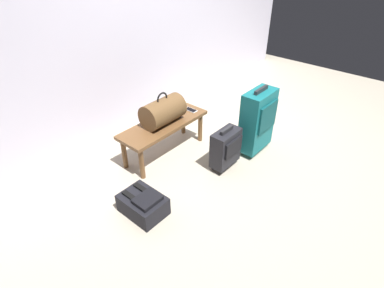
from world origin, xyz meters
name	(u,v)px	position (x,y,z in m)	size (l,w,h in m)	color
ground_plane	(252,165)	(0.00, 0.00, 0.00)	(6.60, 6.60, 0.00)	#B2A893
back_wall	(136,1)	(0.00, 1.60, 1.40)	(6.00, 0.10, 2.80)	silver
bench	(164,127)	(-0.43, 0.84, 0.32)	(1.00, 0.36, 0.38)	brown
duffel_bag_brown	(163,111)	(-0.43, 0.84, 0.51)	(0.44, 0.26, 0.34)	brown
cell_phone	(191,110)	(-0.04, 0.80, 0.38)	(0.07, 0.14, 0.01)	silver
suitcase_upright_teal	(257,120)	(0.25, 0.13, 0.38)	(0.40, 0.23, 0.74)	#14666B
suitcase_small_charcoal	(226,148)	(-0.21, 0.20, 0.24)	(0.32, 0.19, 0.46)	black
backpack_dark	(143,204)	(-1.17, 0.36, 0.09)	(0.28, 0.38, 0.21)	black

